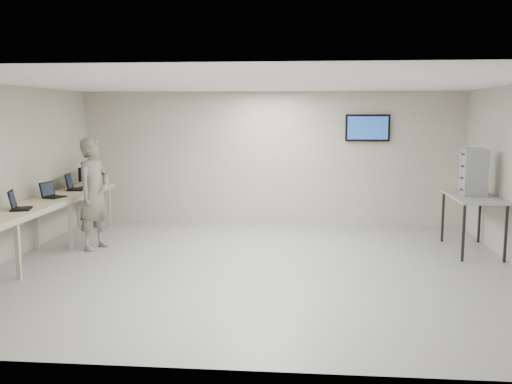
{
  "coord_description": "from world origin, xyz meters",
  "views": [
    {
      "loc": [
        0.8,
        -8.46,
        2.37
      ],
      "look_at": [
        0.0,
        0.2,
        1.15
      ],
      "focal_mm": 40.0,
      "sensor_mm": 36.0,
      "label": 1
    }
  ],
  "objects": [
    {
      "name": "room",
      "position": [
        0.03,
        0.06,
        1.41
      ],
      "size": [
        8.01,
        7.01,
        2.81
      ],
      "color": "#A6A6A6",
      "rests_on": "ground"
    },
    {
      "name": "workbench",
      "position": [
        -3.59,
        0.0,
        0.83
      ],
      "size": [
        0.76,
        6.0,
        0.9
      ],
      "color": "tan",
      "rests_on": "ground"
    },
    {
      "name": "laptop_1",
      "position": [
        -3.6,
        -0.27,
        0.98
      ],
      "size": [
        0.41,
        0.44,
        0.3
      ],
      "rotation": [
        0.0,
        0.0,
        0.3
      ],
      "color": "black",
      "rests_on": "workbench"
    },
    {
      "name": "laptop_2",
      "position": [
        -3.63,
        0.95,
        0.97
      ],
      "size": [
        0.37,
        0.41,
        0.27
      ],
      "rotation": [
        0.0,
        0.0,
        -0.28
      ],
      "color": "black",
      "rests_on": "workbench"
    },
    {
      "name": "laptop_3",
      "position": [
        -3.65,
        1.94,
        0.98
      ],
      "size": [
        0.38,
        0.44,
        0.31
      ],
      "rotation": [
        0.0,
        0.0,
        0.14
      ],
      "color": "black",
      "rests_on": "workbench"
    },
    {
      "name": "monitor_near",
      "position": [
        -3.6,
        2.32,
        1.15
      ],
      "size": [
        0.18,
        0.41,
        0.41
      ],
      "color": "black",
      "rests_on": "workbench"
    },
    {
      "name": "monitor_far",
      "position": [
        -3.6,
        2.75,
        1.16
      ],
      "size": [
        0.19,
        0.43,
        0.43
      ],
      "color": "black",
      "rests_on": "workbench"
    },
    {
      "name": "soldier",
      "position": [
        -2.88,
        0.99,
        0.97
      ],
      "size": [
        0.65,
        0.81,
        1.94
      ],
      "primitive_type": "imported",
      "rotation": [
        0.0,
        0.0,
        1.27
      ],
      "color": "#5C5D55",
      "rests_on": "ground"
    },
    {
      "name": "side_table",
      "position": [
        3.6,
        1.4,
        0.9
      ],
      "size": [
        0.75,
        1.61,
        0.97
      ],
      "color": "gray",
      "rests_on": "ground"
    },
    {
      "name": "storage_bins",
      "position": [
        3.58,
        1.4,
        1.37
      ],
      "size": [
        0.38,
        0.42,
        0.8
      ],
      "color": "#989EA6",
      "rests_on": "side_table"
    }
  ]
}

